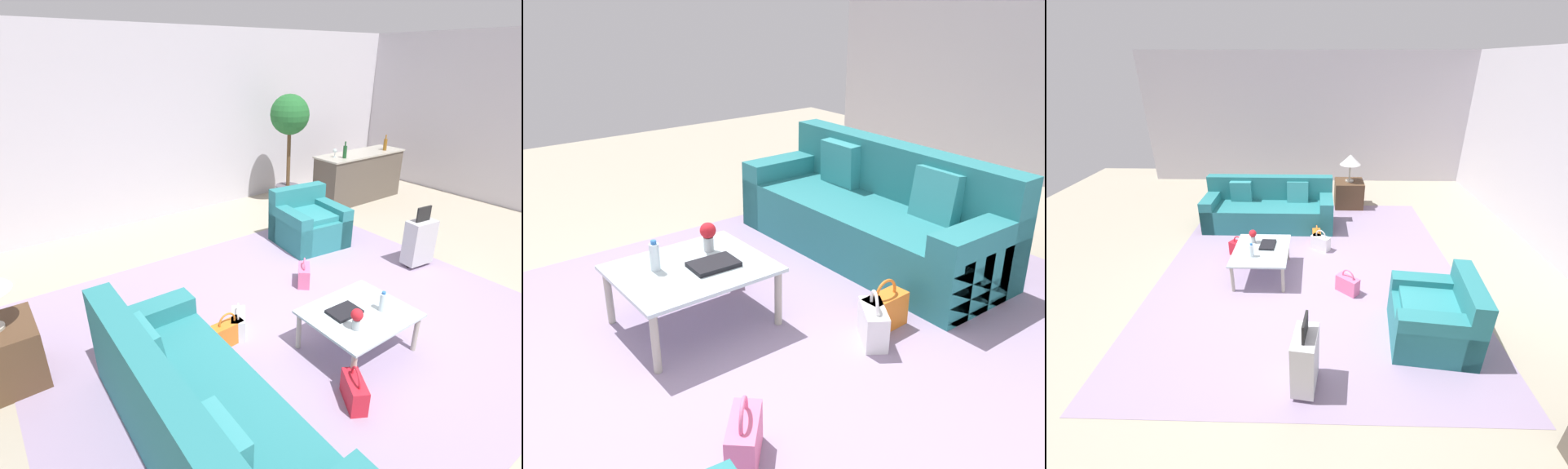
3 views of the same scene
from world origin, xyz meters
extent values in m
plane|color=#A89E89|center=(0.00, 0.00, 0.00)|extent=(12.00, 12.00, 0.00)
cube|color=#9984A3|center=(-0.60, 0.20, 0.00)|extent=(5.20, 4.40, 0.01)
cube|color=teal|center=(-2.10, -0.60, 0.23)|extent=(0.89, 2.40, 0.45)
cube|color=teal|center=(-2.43, -0.60, 0.45)|extent=(0.22, 2.40, 0.90)
cube|color=teal|center=(-2.10, 0.48, 0.31)|extent=(0.89, 0.24, 0.61)
cube|color=teal|center=(-2.10, -1.68, 0.31)|extent=(0.89, 0.24, 0.61)
cube|color=teal|center=(-2.27, -0.06, 0.63)|extent=(0.18, 0.40, 0.41)
cube|color=teal|center=(-2.27, -1.14, 0.63)|extent=(0.14, 0.40, 0.40)
cube|color=silver|center=(-0.40, -0.50, 0.41)|extent=(0.98, 0.79, 0.02)
cylinder|color=#ADA899|center=(-0.84, -0.15, 0.20)|extent=(0.05, 0.05, 0.40)
cylinder|color=#ADA899|center=(0.04, -0.15, 0.20)|extent=(0.05, 0.05, 0.40)
cylinder|color=#ADA899|center=(-0.84, -0.85, 0.20)|extent=(0.05, 0.05, 0.40)
cylinder|color=#ADA899|center=(0.04, -0.85, 0.20)|extent=(0.05, 0.05, 0.40)
cylinder|color=silver|center=(-0.20, -0.60, 0.51)|extent=(0.06, 0.06, 0.18)
cylinder|color=#2D6BBC|center=(-0.20, -0.60, 0.61)|extent=(0.04, 0.04, 0.02)
cube|color=black|center=(-0.52, -0.42, 0.44)|extent=(0.31, 0.23, 0.03)
cylinder|color=#B2B7BC|center=(-0.62, -0.65, 0.47)|extent=(0.07, 0.07, 0.10)
sphere|color=red|center=(-0.62, -0.65, 0.57)|extent=(0.11, 0.11, 0.11)
cube|color=white|center=(-1.19, 0.37, 0.12)|extent=(0.29, 0.34, 0.24)
torus|color=white|center=(-1.19, 0.37, 0.26)|extent=(0.13, 0.17, 0.20)
cube|color=red|center=(-0.94, -0.96, 0.12)|extent=(0.28, 0.35, 0.24)
torus|color=red|center=(-0.94, -0.96, 0.26)|extent=(0.12, 0.18, 0.20)
cube|color=orange|center=(-1.37, 0.31, 0.12)|extent=(0.33, 0.15, 0.24)
torus|color=orange|center=(-1.37, 0.31, 0.26)|extent=(0.20, 0.03, 0.20)
cube|color=pink|center=(0.02, 0.73, 0.12)|extent=(0.32, 0.33, 0.24)
torus|color=pink|center=(0.02, 0.73, 0.26)|extent=(0.14, 0.16, 0.20)
camera|label=1|loc=(-3.04, -2.54, 2.63)|focal=28.00mm
camera|label=2|loc=(1.17, 2.54, 2.07)|focal=40.00mm
camera|label=3|loc=(4.00, 0.28, 2.88)|focal=24.00mm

